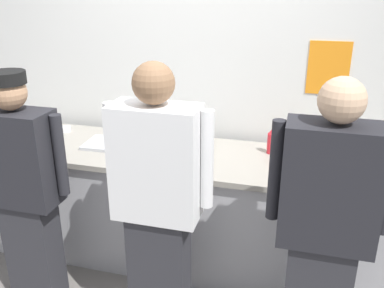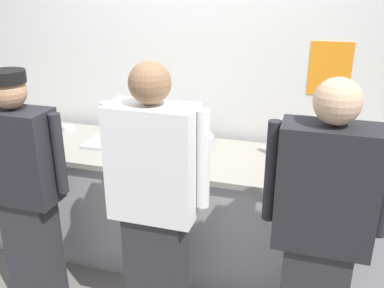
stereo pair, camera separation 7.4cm
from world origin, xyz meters
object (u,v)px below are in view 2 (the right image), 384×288
object	(u,v)px
chef_far_right	(321,230)
mixing_bowl_steel	(192,142)
chef_near_left	(25,187)
squeeze_bottle_secondary	(271,143)
sheet_tray	(117,144)
chef_center	(154,202)
ramekin_orange_sauce	(330,175)
squeeze_bottle_primary	(298,144)
plate_stack_front	(25,135)
deli_cup	(363,176)
plate_stack_rear	(352,167)
ramekin_green_sauce	(68,128)

from	to	relation	value
chef_far_right	mixing_bowl_steel	xyz separation A→B (m)	(-0.94, 0.85, 0.06)
chef_near_left	squeeze_bottle_secondary	bearing A→B (deg)	31.56
mixing_bowl_steel	sheet_tray	bearing A→B (deg)	-171.33
chef_center	ramekin_orange_sauce	xyz separation A→B (m)	(0.95, 0.62, 0.02)
chef_near_left	squeeze_bottle_primary	distance (m)	1.86
chef_far_right	plate_stack_front	xyz separation A→B (m)	(-2.27, 0.67, 0.04)
plate_stack_front	squeeze_bottle_secondary	bearing A→B (deg)	7.49
sheet_tray	squeeze_bottle_primary	distance (m)	1.35
deli_cup	ramekin_orange_sauce	bearing A→B (deg)	175.75
sheet_tray	chef_center	bearing A→B (deg)	-51.33
sheet_tray	squeeze_bottle_primary	size ratio (longest dim) A/B	2.20
chef_near_left	plate_stack_rear	world-z (taller)	chef_near_left
chef_near_left	ramekin_green_sauce	world-z (taller)	chef_near_left
chef_center	squeeze_bottle_secondary	bearing A→B (deg)	59.29
squeeze_bottle_primary	ramekin_orange_sauce	xyz separation A→B (m)	(0.22, -0.28, -0.08)
ramekin_orange_sauce	plate_stack_rear	bearing A→B (deg)	49.06
squeeze_bottle_primary	plate_stack_rear	bearing A→B (deg)	-18.09
ramekin_green_sauce	chef_near_left	bearing A→B (deg)	-74.63
chef_center	sheet_tray	xyz separation A→B (m)	(-0.60, 0.75, 0.01)
deli_cup	chef_near_left	bearing A→B (deg)	-164.24
chef_center	sheet_tray	bearing A→B (deg)	128.67
chef_near_left	ramekin_orange_sauce	bearing A→B (deg)	17.72
chef_near_left	squeeze_bottle_secondary	xyz separation A→B (m)	(1.44, 0.89, 0.13)
chef_center	plate_stack_front	xyz separation A→B (m)	(-1.37, 0.67, 0.03)
chef_near_left	chef_far_right	world-z (taller)	chef_far_right
chef_far_right	deli_cup	bearing A→B (deg)	68.60
ramekin_orange_sauce	deli_cup	distance (m)	0.20
chef_far_right	plate_stack_front	size ratio (longest dim) A/B	6.72
chef_far_right	plate_stack_rear	world-z (taller)	chef_far_right
plate_stack_front	ramekin_orange_sauce	bearing A→B (deg)	-1.09
sheet_tray	ramekin_green_sauce	bearing A→B (deg)	160.38
sheet_tray	squeeze_bottle_secondary	size ratio (longest dim) A/B	2.52
squeeze_bottle_secondary	plate_stack_front	bearing A→B (deg)	-172.51
chef_near_left	sheet_tray	world-z (taller)	chef_near_left
deli_cup	chef_far_right	bearing A→B (deg)	-111.40
chef_near_left	ramekin_orange_sauce	size ratio (longest dim) A/B	17.15
chef_center	squeeze_bottle_primary	size ratio (longest dim) A/B	7.97
mixing_bowl_steel	sheet_tray	distance (m)	0.58
chef_far_right	sheet_tray	bearing A→B (deg)	153.38
plate_stack_rear	squeeze_bottle_secondary	distance (m)	0.57
sheet_tray	ramekin_orange_sauce	bearing A→B (deg)	-4.82
plate_stack_rear	deli_cup	size ratio (longest dim) A/B	2.29
squeeze_bottle_secondary	deli_cup	bearing A→B (deg)	-27.19
chef_near_left	squeeze_bottle_primary	xyz separation A→B (m)	(1.63, 0.87, 0.15)
plate_stack_front	squeeze_bottle_primary	size ratio (longest dim) A/B	1.17
squeeze_bottle_primary	squeeze_bottle_secondary	xyz separation A→B (m)	(-0.19, 0.02, -0.01)
plate_stack_front	squeeze_bottle_primary	distance (m)	2.11
mixing_bowl_steel	sheet_tray	world-z (taller)	mixing_bowl_steel
chef_far_right	squeeze_bottle_secondary	bearing A→B (deg)	111.48
deli_cup	squeeze_bottle_primary	bearing A→B (deg)	144.93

